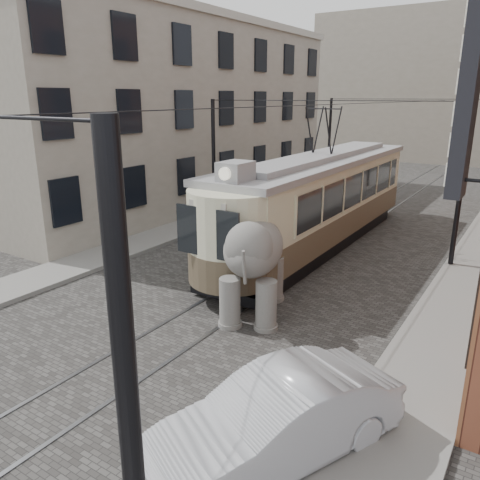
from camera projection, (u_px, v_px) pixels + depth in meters
The scene contains 10 objects.
ground at pixel (246, 291), 15.45m from camera, with size 120.00×120.00×0.00m, color #44423F.
tram_rails at pixel (246, 291), 15.45m from camera, with size 1.54×80.00×0.02m, color slate, non-canonical shape.
sidewalk_right at pixel (441, 337), 12.32m from camera, with size 2.00×60.00×0.15m, color slate.
sidewalk_left at pixel (108, 254), 18.81m from camera, with size 2.00×60.00×0.15m, color slate.
stucco_building at pixel (179, 116), 27.75m from camera, with size 7.00×24.00×10.00m, color gray.
distant_block at pixel (467, 87), 45.56m from camera, with size 28.00×10.00×14.00m, color gray.
catenary at pixel (309, 178), 18.70m from camera, with size 11.00×30.20×6.00m, color black, non-canonical shape.
tram at pixel (321, 179), 19.39m from camera, with size 2.96×14.36×5.70m, color beige, non-canonical shape.
elephant at pixel (254, 262), 13.52m from camera, with size 2.81×5.10×3.12m, color #5F5C58, non-canonical shape.
parked_car at pixel (278, 420), 8.13m from camera, with size 1.64×4.67×1.54m, color #A9A9AE.
Camera 1 is at (7.59, -12.12, 6.10)m, focal length 35.34 mm.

